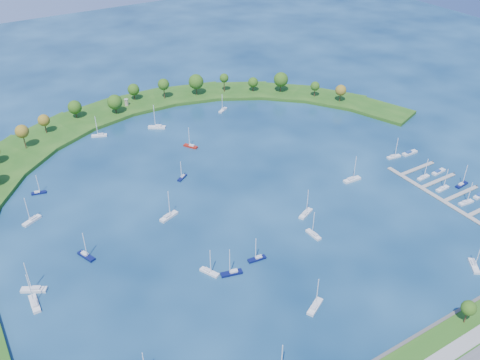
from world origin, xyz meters
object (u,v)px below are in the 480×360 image
moored_boat_8 (39,192)px  moored_boat_18 (315,306)px  docked_boat_7 (462,184)px  moored_boat_5 (352,179)px  moored_boat_6 (182,177)px  docked_boat_9 (439,172)px  moored_boat_19 (209,271)px  docked_boat_8 (423,177)px  moored_boat_2 (223,109)px  moored_boat_9 (34,303)px  dock_system (466,204)px  moored_boat_11 (474,265)px  moored_boat_16 (257,258)px  docked_boat_4 (466,202)px  moored_boat_10 (32,220)px  docked_boat_11 (410,153)px  harbor_tower (126,102)px  moored_boat_7 (232,272)px  docked_boat_10 (394,156)px  moored_boat_4 (191,146)px  docked_boat_6 (443,188)px  moored_boat_1 (314,234)px  moored_boat_14 (34,289)px  moored_boat_15 (157,127)px  docked_boat_5 (480,195)px  moored_boat_17 (99,135)px  moored_boat_0 (169,216)px  moored_boat_20 (86,255)px

moored_boat_8 → moored_boat_18: size_ratio=0.76×
docked_boat_7 → moored_boat_5: bearing=137.8°
moored_boat_6 → docked_boat_9: moored_boat_6 is taller
moored_boat_19 → docked_boat_8: (121.58, 3.66, -0.02)m
moored_boat_2 → moored_boat_9: bearing=4.4°
dock_system → moored_boat_6: size_ratio=8.41×
moored_boat_11 → moored_boat_16: bearing=-88.0°
moored_boat_9 → moored_boat_16: size_ratio=1.26×
moored_boat_5 → docked_boat_4: bearing=-49.7°
moored_boat_10 → docked_boat_11: (183.83, -44.63, -0.25)m
harbor_tower → docked_boat_7: 196.46m
moored_boat_7 → docked_boat_10: size_ratio=1.08×
moored_boat_18 → docked_boat_8: bearing=-6.2°
moored_boat_19 → moored_boat_4: bearing=131.4°
moored_boat_6 → moored_boat_7: (-13.97, -70.63, 0.06)m
docked_boat_6 → docked_boat_9: size_ratio=1.32×
moored_boat_6 → moored_boat_1: bearing=77.6°
moored_boat_14 → docked_boat_6: size_ratio=1.22×
moored_boat_2 → moored_boat_18: size_ratio=0.87×
dock_system → docked_boat_8: docked_boat_8 is taller
moored_boat_15 → docked_boat_4: moored_boat_15 is taller
moored_boat_5 → docked_boat_5: moored_boat_5 is taller
docked_boat_5 → docked_boat_7: docked_boat_7 is taller
docked_boat_4 → docked_boat_7: docked_boat_7 is taller
moored_boat_8 → moored_boat_16: size_ratio=0.91×
dock_system → docked_boat_10: docked_boat_10 is taller
moored_boat_16 → docked_boat_7: bearing=-177.0°
docked_boat_7 → docked_boat_11: docked_boat_7 is taller
harbor_tower → moored_boat_4: (11.26, -64.38, -3.30)m
moored_boat_9 → moored_boat_11: bearing=-112.8°
moored_boat_11 → moored_boat_15: moored_boat_15 is taller
moored_boat_1 → moored_boat_15: bearing=4.9°
moored_boat_17 → docked_boat_5: (131.25, -150.07, -0.29)m
moored_boat_10 → moored_boat_15: bearing=-175.0°
moored_boat_10 → docked_boat_6: (171.49, -76.63, -0.05)m
moored_boat_14 → docked_boat_11: moored_boat_14 is taller
moored_boat_1 → docked_boat_6: (73.63, -4.90, -0.01)m
dock_system → moored_boat_2: bearing=107.4°
moored_boat_4 → docked_boat_11: size_ratio=1.27×
moored_boat_0 → moored_boat_17: size_ratio=1.09×
moored_boat_17 → docked_boat_4: bearing=150.8°
docked_boat_6 → docked_boat_11: docked_boat_6 is taller
moored_boat_6 → moored_boat_5: bearing=113.0°
docked_boat_11 → moored_boat_14: bearing=-179.5°
harbor_tower → moored_boat_19: size_ratio=0.37×
moored_boat_0 → moored_boat_4: size_ratio=1.16×
moored_boat_0 → moored_boat_20: bearing=169.7°
moored_boat_19 → moored_boat_2: bearing=122.3°
moored_boat_0 → moored_boat_2: moored_boat_0 is taller
moored_boat_5 → moored_boat_15: (-57.82, 101.15, 0.03)m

